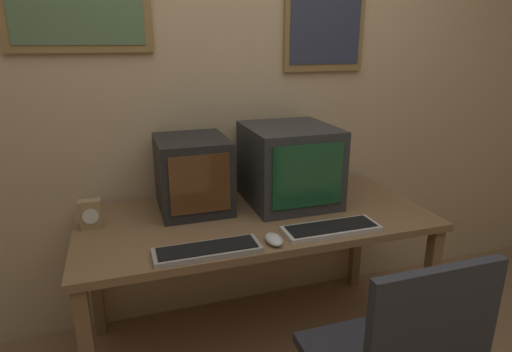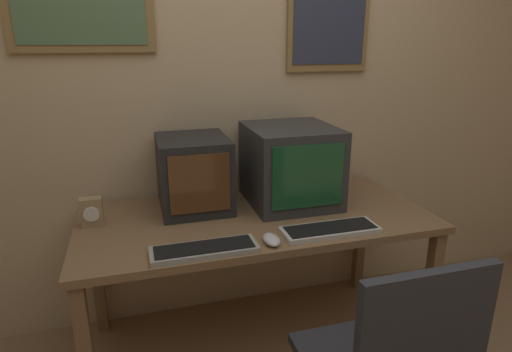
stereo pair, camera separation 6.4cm
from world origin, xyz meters
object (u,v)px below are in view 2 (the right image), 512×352
object	(u,v)px
monitor_left	(194,173)
keyboard_main	(204,249)
keyboard_side	(330,230)
mouse_near_keyboard	(271,240)
monitor_right	(290,165)
desk_clock	(92,212)

from	to	relation	value
monitor_left	keyboard_main	bearing A→B (deg)	-94.39
monitor_left	keyboard_main	size ratio (longest dim) A/B	0.90
keyboard_side	mouse_near_keyboard	xyz separation A→B (m)	(-0.29, -0.03, 0.01)
monitor_right	desk_clock	xyz separation A→B (m)	(-0.99, -0.04, -0.14)
monitor_left	keyboard_side	xyz separation A→B (m)	(0.54, -0.47, -0.17)
keyboard_side	monitor_right	bearing A→B (deg)	95.29
monitor_right	keyboard_main	bearing A→B (deg)	-140.43
desk_clock	keyboard_side	bearing A→B (deg)	-20.10
keyboard_main	mouse_near_keyboard	world-z (taller)	mouse_near_keyboard
keyboard_side	desk_clock	bearing A→B (deg)	159.90
monitor_right	keyboard_main	distance (m)	0.72
mouse_near_keyboard	desk_clock	bearing A→B (deg)	151.15
keyboard_main	desk_clock	xyz separation A→B (m)	(-0.45, 0.41, 0.06)
monitor_right	keyboard_side	world-z (taller)	monitor_right
desk_clock	monitor_left	bearing A→B (deg)	10.89
desk_clock	mouse_near_keyboard	bearing A→B (deg)	-28.85
keyboard_main	keyboard_side	size ratio (longest dim) A/B	0.99
monitor_right	keyboard_main	xyz separation A→B (m)	(-0.54, -0.44, -0.19)
keyboard_side	desk_clock	size ratio (longest dim) A/B	3.28
monitor_right	keyboard_main	world-z (taller)	monitor_right
keyboard_main	monitor_left	bearing A→B (deg)	85.61
monitor_left	monitor_right	distance (m)	0.50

